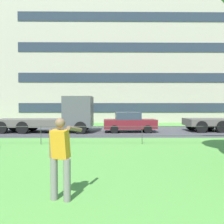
{
  "coord_description": "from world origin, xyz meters",
  "views": [
    {
      "loc": [
        0.94,
        0.76,
        2.11
      ],
      "look_at": [
        1.04,
        9.81,
        1.84
      ],
      "focal_mm": 38.67,
      "sensor_mm": 36.0,
      "label": 1
    }
  ],
  "objects_px": {
    "flatbed_truck_center": "(59,116)",
    "apartment_building_background": "(146,55)",
    "car_maroon_far_left": "(129,122)",
    "person_thrower": "(61,156)"
  },
  "relations": [
    {
      "from": "person_thrower",
      "to": "car_maroon_far_left",
      "type": "distance_m",
      "value": 13.54
    },
    {
      "from": "person_thrower",
      "to": "flatbed_truck_center",
      "type": "relative_size",
      "value": 0.25
    },
    {
      "from": "person_thrower",
      "to": "car_maroon_far_left",
      "type": "xyz_separation_m",
      "value": [
        2.63,
        13.28,
        -0.21
      ]
    },
    {
      "from": "person_thrower",
      "to": "apartment_building_background",
      "type": "bearing_deg",
      "value": 77.63
    },
    {
      "from": "flatbed_truck_center",
      "to": "apartment_building_background",
      "type": "relative_size",
      "value": 0.2
    },
    {
      "from": "person_thrower",
      "to": "apartment_building_background",
      "type": "relative_size",
      "value": 0.05
    },
    {
      "from": "apartment_building_background",
      "to": "car_maroon_far_left",
      "type": "bearing_deg",
      "value": -103.39
    },
    {
      "from": "flatbed_truck_center",
      "to": "apartment_building_background",
      "type": "distance_m",
      "value": 19.31
    },
    {
      "from": "person_thrower",
      "to": "flatbed_truck_center",
      "type": "distance_m",
      "value": 13.53
    },
    {
      "from": "person_thrower",
      "to": "flatbed_truck_center",
      "type": "xyz_separation_m",
      "value": [
        -2.76,
        13.24,
        0.23
      ]
    }
  ]
}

